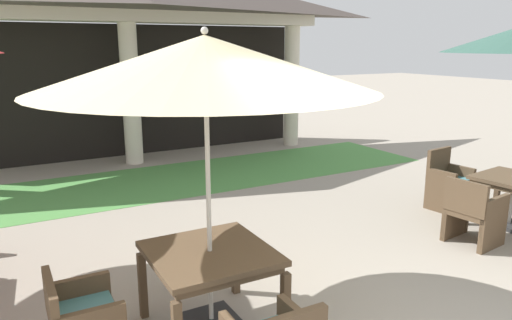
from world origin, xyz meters
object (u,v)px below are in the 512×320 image
(patio_table_near_foreground, at_px, (210,261))
(patio_chair_mid_left_west, at_px, (473,213))
(patio_umbrella_near_foreground, at_px, (205,65))
(patio_chair_mid_left_north, at_px, (448,182))

(patio_table_near_foreground, relative_size, patio_chair_mid_left_west, 1.20)
(patio_umbrella_near_foreground, bearing_deg, patio_table_near_foreground, 180.00)
(patio_umbrella_near_foreground, xyz_separation_m, patio_chair_mid_left_north, (4.55, 1.22, -1.92))
(patio_table_near_foreground, bearing_deg, patio_umbrella_near_foreground, 0.00)
(patio_table_near_foreground, distance_m, patio_chair_mid_left_north, 4.71)
(patio_chair_mid_left_north, bearing_deg, patio_umbrella_near_foreground, 7.89)
(patio_umbrella_near_foreground, bearing_deg, patio_chair_mid_left_west, 1.89)
(patio_table_near_foreground, bearing_deg, patio_chair_mid_left_north, 14.97)
(patio_umbrella_near_foreground, relative_size, patio_chair_mid_left_west, 3.19)
(patio_table_near_foreground, distance_m, patio_umbrella_near_foreground, 1.67)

